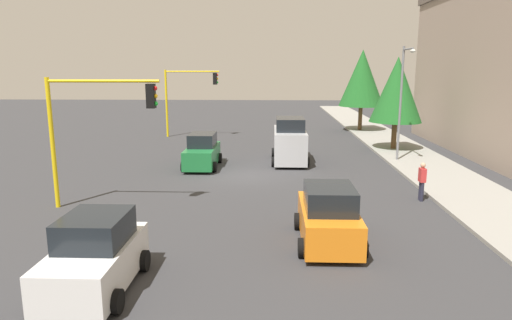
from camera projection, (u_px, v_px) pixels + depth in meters
ground_plane at (245, 175)px, 24.49m from camera, size 120.00×120.00×0.00m
sidewalk_kerb at (413, 158)px, 28.98m from camera, size 80.00×4.00×0.15m
lane_arrow_near at (120, 265)px, 13.32m from camera, size 2.40×1.10×1.10m
traffic_signal_near_right at (95, 116)px, 18.07m from camera, size 0.36×4.59×5.36m
traffic_signal_far_right at (188, 90)px, 37.62m from camera, size 0.36×4.59×5.61m
street_lamp_curbside at (403, 92)px, 26.82m from camera, size 2.15×0.28×7.00m
tree_roadside_far at (362, 78)px, 40.80m from camera, size 4.05×4.05×7.39m
tree_roadside_mid at (397, 90)px, 31.10m from camera, size 3.58×3.58×6.51m
delivery_van_silver at (290, 142)px, 27.76m from camera, size 4.80×2.22×2.77m
car_green at (202, 152)px, 26.42m from camera, size 4.15×1.98×1.98m
car_white at (95, 256)px, 11.72m from camera, size 3.73×2.11×1.98m
car_orange at (328, 217)px, 14.83m from camera, size 3.97×2.09×1.98m
pedestrian_crossing at (422, 180)px, 19.64m from camera, size 0.40×0.24×1.70m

